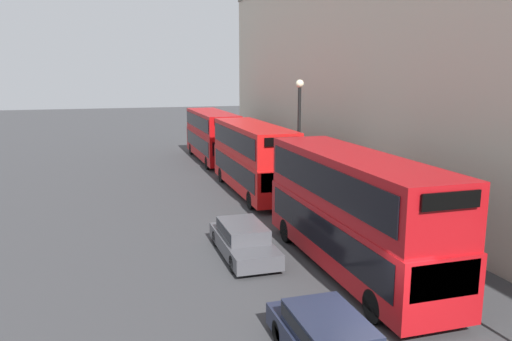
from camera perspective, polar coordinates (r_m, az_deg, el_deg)
name	(u,v)px	position (r m, az deg, el deg)	size (l,w,h in m)	color
bus_leading	(352,208)	(18.49, 10.95, -4.20)	(2.59, 10.67, 4.39)	#A80F14
bus_second_in_queue	(253,156)	(30.19, -0.37, 1.71)	(2.59, 10.28, 4.21)	red
bus_third_in_queue	(212,134)	(41.81, -5.06, 4.20)	(2.59, 10.64, 4.10)	#B20C0F
car_dark_sedan	(330,341)	(13.15, 8.45, -18.73)	(1.84, 4.70, 1.33)	#1E2338
car_hatchback	(243,239)	(20.15, -1.47, -7.80)	(1.80, 4.75, 1.32)	#47474C
street_lamp	(299,129)	(27.32, 4.94, 4.71)	(0.44, 0.44, 6.89)	black
pedestrian	(301,182)	(29.91, 5.20, -1.34)	(0.36, 0.36, 1.79)	maroon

